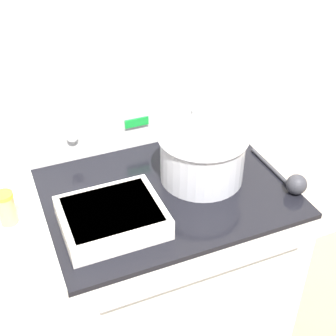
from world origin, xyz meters
The scene contains 7 objects.
kitchen_wall centered at (0.00, 0.67, 1.25)m, with size 8.00×0.05×2.50m.
stove_range centered at (0.00, 0.32, 0.47)m, with size 0.80×0.67×0.93m.
control_panel centered at (0.00, 0.61, 1.03)m, with size 0.80×0.07×0.20m.
mixing_bowl centered at (0.14, 0.32, 1.03)m, with size 0.30×0.30×0.17m.
casserole_dish centered at (-0.22, 0.20, 0.97)m, with size 0.30×0.25×0.07m.
ladle centered at (0.38, 0.14, 0.96)m, with size 0.07×0.30×0.07m.
spice_jar_yellow_cap centered at (-0.50, 0.32, 1.00)m, with size 0.05×0.05×0.11m.
Camera 1 is at (-0.47, -0.83, 1.89)m, focal length 50.00 mm.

